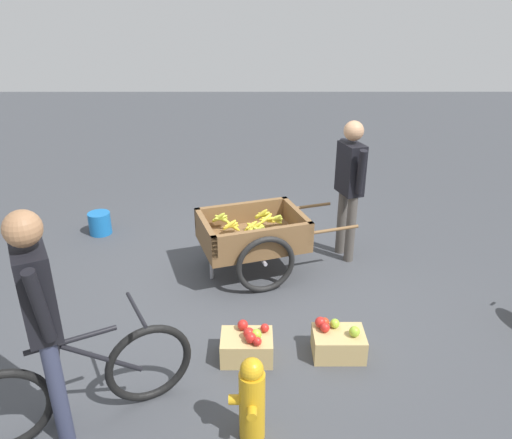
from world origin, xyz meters
TOP-DOWN VIEW (x-y plane):
  - ground_plane at (0.00, 0.00)m, footprint 24.00×24.00m
  - fruit_cart at (0.06, -0.41)m, footprint 1.81×1.24m
  - vendor_person at (-1.02, -0.76)m, footprint 0.30×0.57m
  - bicycle at (1.27, 1.76)m, footprint 1.49×0.84m
  - cyclist_person at (1.40, 1.84)m, footprint 0.34×0.54m
  - fire_hydrant at (0.06, 1.90)m, footprint 0.25×0.25m
  - plastic_bucket at (2.06, -1.39)m, footprint 0.28×0.28m
  - apple_crate at (0.10, 1.07)m, footprint 0.44×0.32m
  - mixed_fruit_crate at (-0.67, 1.02)m, footprint 0.44×0.32m

SIDE VIEW (x-z plane):
  - ground_plane at x=0.00m, z-range 0.00..0.00m
  - mixed_fruit_crate at x=-0.67m, z-range -0.03..0.28m
  - apple_crate at x=0.10m, z-range -0.03..0.29m
  - plastic_bucket at x=2.06m, z-range 0.00..0.29m
  - fire_hydrant at x=0.06m, z-range 0.00..0.67m
  - bicycle at x=1.27m, z-range -0.07..0.78m
  - fruit_cart at x=0.06m, z-range 0.09..0.78m
  - vendor_person at x=-1.02m, z-range 0.16..1.79m
  - cyclist_person at x=1.40m, z-range 0.18..1.88m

